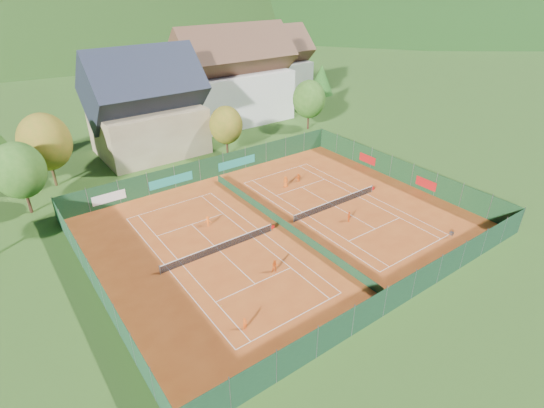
{
  "coord_description": "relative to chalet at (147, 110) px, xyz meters",
  "views": [
    {
      "loc": [
        -24.57,
        -31.78,
        24.91
      ],
      "look_at": [
        0.0,
        2.0,
        2.0
      ],
      "focal_mm": 28.0,
      "sensor_mm": 36.0,
      "label": 1
    }
  ],
  "objects": [
    {
      "name": "ground",
      "position": [
        3.0,
        -30.0,
        -6.64
      ],
      "size": [
        600.0,
        600.0,
        0.0
      ],
      "primitive_type": "plane",
      "color": "#294F18",
      "rests_on": "ground"
    },
    {
      "name": "fence_west",
      "position": [
        -17.0,
        -30.0,
        -5.12
      ],
      "size": [
        0.04,
        32.0,
        3.0
      ],
      "color": "#163C23",
      "rests_on": "ground"
    },
    {
      "name": "clay_pad",
      "position": [
        3.0,
        -30.0,
        -6.62
      ],
      "size": [
        40.0,
        32.0,
        0.01
      ],
      "primitive_type": "cube",
      "color": "#B24A1A",
      "rests_on": "ground"
    },
    {
      "name": "loose_ball_0",
      "position": [
        -8.96,
        -37.09,
        -6.59
      ],
      "size": [
        0.07,
        0.07,
        0.07
      ],
      "primitive_type": "sphere",
      "color": "#CCD833",
      "rests_on": "ground"
    },
    {
      "name": "ball_hopper",
      "position": [
        16.15,
        -42.34,
        -6.07
      ],
      "size": [
        0.34,
        0.34,
        0.8
      ],
      "color": "slate",
      "rests_on": "ground"
    },
    {
      "name": "tennis_net_left",
      "position": [
        -4.85,
        -30.0,
        -6.12
      ],
      "size": [
        13.3,
        0.1,
        1.02
      ],
      "color": "#59595B",
      "rests_on": "ground"
    },
    {
      "name": "court_markings_left",
      "position": [
        -5.0,
        -30.0,
        -6.61
      ],
      "size": [
        11.03,
        23.83,
        0.0
      ],
      "color": "white",
      "rests_on": "ground"
    },
    {
      "name": "hotel_block_a",
      "position": [
        19.0,
        6.0,
        0.76
      ],
      "size": [
        21.6,
        11.0,
        17.25
      ],
      "color": "silver",
      "rests_on": "ground"
    },
    {
      "name": "fence_south",
      "position": [
        3.0,
        -46.0,
        -5.12
      ],
      "size": [
        40.0,
        0.04,
        3.0
      ],
      "color": "#12321E",
      "rests_on": "ground"
    },
    {
      "name": "player_left_near",
      "position": [
        -8.78,
        -40.55,
        -6.04
      ],
      "size": [
        0.46,
        0.33,
        1.18
      ],
      "primitive_type": "imported",
      "rotation": [
        0.0,
        0.0,
        0.11
      ],
      "color": "#E75914",
      "rests_on": "ground"
    },
    {
      "name": "fence_north",
      "position": [
        2.54,
        -14.01,
        -5.16
      ],
      "size": [
        40.0,
        0.1,
        3.0
      ],
      "color": "#14381D",
      "rests_on": "ground"
    },
    {
      "name": "chalet",
      "position": [
        0.0,
        0.0,
        0.0
      ],
      "size": [
        16.2,
        12.0,
        16.0
      ],
      "color": "tan",
      "rests_on": "ground"
    },
    {
      "name": "player_right_near",
      "position": [
        9.73,
        -33.52,
        -5.97
      ],
      "size": [
        0.74,
        0.8,
        1.32
      ],
      "primitive_type": "imported",
      "rotation": [
        0.0,
        0.0,
        0.88
      ],
      "color": "#FA5D16",
      "rests_on": "ground"
    },
    {
      "name": "hotel_block_b",
      "position": [
        33.0,
        14.0,
        -0.01
      ],
      "size": [
        17.28,
        10.0,
        15.5
      ],
      "color": "silver",
      "rests_on": "ground"
    },
    {
      "name": "player_left_far",
      "position": [
        -3.65,
        -25.05,
        -5.99
      ],
      "size": [
        0.94,
        0.84,
        1.26
      ],
      "primitive_type": "imported",
      "rotation": [
        0.0,
        0.0,
        2.55
      ],
      "color": "orange",
      "rests_on": "ground"
    },
    {
      "name": "tree_east_front",
      "position": [
        27.0,
        -6.0,
        -1.23
      ],
      "size": [
        5.72,
        5.72,
        8.69
      ],
      "color": "#412517",
      "rests_on": "ground"
    },
    {
      "name": "player_right_far_b",
      "position": [
        11.72,
        -22.06,
        -6.02
      ],
      "size": [
        1.12,
        0.37,
        1.21
      ],
      "primitive_type": "imported",
      "rotation": [
        0.0,
        0.0,
        3.16
      ],
      "color": "orange",
      "rests_on": "ground"
    },
    {
      "name": "court_markings_right",
      "position": [
        11.0,
        -30.0,
        -6.61
      ],
      "size": [
        11.03,
        23.83,
        0.0
      ],
      "color": "white",
      "rests_on": "ground"
    },
    {
      "name": "tree_center",
      "position": [
        9.0,
        -8.0,
        -1.91
      ],
      "size": [
        5.01,
        5.01,
        7.6
      ],
      "color": "#422917",
      "rests_on": "ground"
    },
    {
      "name": "tree_east_mid",
      "position": [
        37.0,
        2.0,
        -0.56
      ],
      "size": [
        5.04,
        5.04,
        9.0
      ],
      "color": "#48321A",
      "rests_on": "ground"
    },
    {
      "name": "player_left_mid",
      "position": [
        -2.52,
        -36.07,
        -5.91
      ],
      "size": [
        0.85,
        0.76,
        1.42
      ],
      "primitive_type": "imported",
      "rotation": [
        0.0,
        0.0,
        -0.39
      ],
      "color": "#D14F12",
      "rests_on": "ground"
    },
    {
      "name": "loose_ball_2",
      "position": [
        2.91,
        -27.28,
        -6.59
      ],
      "size": [
        0.07,
        0.07,
        0.07
      ],
      "primitive_type": "sphere",
      "color": "#CCD833",
      "rests_on": "ground"
    },
    {
      "name": "loose_ball_1",
      "position": [
        6.99,
        -37.91,
        -6.59
      ],
      "size": [
        0.07,
        0.07,
        0.07
      ],
      "primitive_type": "sphere",
      "color": "#CCD833",
      "rests_on": "ground"
    },
    {
      "name": "court_divider",
      "position": [
        3.0,
        -30.0,
        -6.12
      ],
      "size": [
        0.03,
        28.8,
        1.0
      ],
      "color": "#14391F",
      "rests_on": "ground"
    },
    {
      "name": "mountain_backdrop",
      "position": [
        31.54,
        203.48,
        -46.26
      ],
      "size": [
        820.0,
        530.0,
        242.0
      ],
      "color": "black",
      "rests_on": "ground"
    },
    {
      "name": "player_right_far_a",
      "position": [
        9.32,
        -22.33,
        -5.84
      ],
      "size": [
        0.8,
        0.55,
        1.56
      ],
      "primitive_type": "imported",
      "rotation": [
        0.0,
        0.0,
        3.06
      ],
      "color": "#DA5813",
      "rests_on": "ground"
    },
    {
      "name": "tree_west_mid",
      "position": [
        -15.0,
        -4.0,
        -0.56
      ],
      "size": [
        6.44,
        6.44,
        9.78
      ],
      "color": "#4A351A",
      "rests_on": "ground"
    },
    {
      "name": "fence_east",
      "position": [
        23.0,
        -29.95,
        -5.14
      ],
      "size": [
        0.09,
        32.0,
        3.0
      ],
      "color": "#14391B",
      "rests_on": "ground"
    },
    {
      "name": "tree_west_front",
      "position": [
        -19.0,
        -10.0,
        -1.23
      ],
      "size": [
        5.72,
        5.72,
        8.69
      ],
      "color": "#402517",
      "rests_on": "ground"
    },
    {
      "name": "tennis_net_right",
      "position": [
        11.15,
        -30.0,
        -6.12
      ],
      "size": [
        13.3,
        0.1,
        1.02
      ],
      "color": "#59595B",
      "rests_on": "ground"
    },
    {
      "name": "tree_east_back",
      "position": [
        29.0,
        10.0,
        0.12
      ],
      "size": [
        7.15,
        7.15,
        10.86
      ],
      "color": "#402D17",
      "rests_on": "ground"
    }
  ]
}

